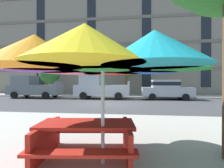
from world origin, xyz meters
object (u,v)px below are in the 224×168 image
object	(u,v)px
pickup_gray	(33,88)
street_tree_middle	(128,63)
street_tree_left	(49,73)
sedan_silver	(166,89)
pickup_silver	(100,88)
patio_umbrella	(103,58)
picnic_table	(87,137)

from	to	relation	value
pickup_gray	street_tree_middle	world-z (taller)	street_tree_middle
street_tree_left	street_tree_middle	xyz separation A→B (m)	(9.33, -0.54, 1.02)
sedan_silver	pickup_silver	bearing A→B (deg)	180.00
patio_umbrella	pickup_silver	bearing A→B (deg)	101.38
pickup_gray	patio_umbrella	xyz separation A→B (m)	(9.32, -12.70, 0.94)
sedan_silver	street_tree_left	world-z (taller)	street_tree_left
pickup_silver	sedan_silver	xyz separation A→B (m)	(6.07, -0.00, -0.08)
sedan_silver	street_tree_middle	size ratio (longest dim) A/B	0.85
pickup_gray	picnic_table	xyz separation A→B (m)	(8.96, -12.47, -0.54)
street_tree_left	patio_umbrella	size ratio (longest dim) A/B	1.09
pickup_gray	pickup_silver	xyz separation A→B (m)	(6.76, 0.00, 0.00)
street_tree_left	street_tree_middle	bearing A→B (deg)	-3.28
picnic_table	sedan_silver	bearing A→B (deg)	72.76
pickup_silver	street_tree_middle	distance (m)	4.60
sedan_silver	picnic_table	bearing A→B (deg)	-107.24
pickup_gray	pickup_silver	size ratio (longest dim) A/B	1.00
pickup_gray	patio_umbrella	distance (m)	15.78
picnic_table	street_tree_left	bearing A→B (deg)	119.72
sedan_silver	street_tree_middle	bearing A→B (deg)	142.04
pickup_silver	patio_umbrella	size ratio (longest dim) A/B	1.44
pickup_silver	street_tree_middle	xyz separation A→B (m)	(2.53, 2.76, 2.66)
pickup_gray	patio_umbrella	world-z (taller)	patio_umbrella
pickup_gray	sedan_silver	bearing A→B (deg)	-0.00
street_tree_left	patio_umbrella	xyz separation A→B (m)	(9.36, -15.99, -0.70)
pickup_gray	picnic_table	distance (m)	15.36
pickup_silver	sedan_silver	world-z (taller)	pickup_silver
patio_umbrella	sedan_silver	bearing A→B (deg)	74.54
sedan_silver	street_tree_middle	xyz separation A→B (m)	(-3.54, 2.76, 2.74)
picnic_table	pickup_gray	bearing A→B (deg)	125.70
street_tree_left	patio_umbrella	distance (m)	18.54
pickup_silver	picnic_table	xyz separation A→B (m)	(2.20, -12.47, -0.54)
pickup_gray	pickup_silver	bearing A→B (deg)	0.00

